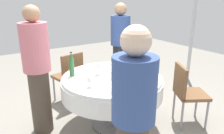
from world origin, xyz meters
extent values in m
plane|color=gray|center=(0.00, 0.00, 0.00)|extent=(10.00, 10.00, 0.00)
cylinder|color=white|center=(0.00, 0.00, 0.72)|extent=(1.31, 1.31, 0.04)
cylinder|color=white|center=(0.00, 0.00, 0.59)|extent=(1.34, 1.34, 0.22)
cylinder|color=slate|center=(0.00, 0.00, 0.24)|extent=(0.14, 0.14, 0.48)
cylinder|color=slate|center=(0.00, 0.00, 0.01)|extent=(0.56, 0.56, 0.03)
cylinder|color=#2D6B38|center=(0.32, 0.43, 0.86)|extent=(0.07, 0.07, 0.23)
cone|color=#2D6B38|center=(0.32, 0.43, 1.01)|extent=(0.06, 0.06, 0.08)
cylinder|color=black|center=(0.32, 0.43, 1.06)|extent=(0.03, 0.03, 0.01)
cylinder|color=#2D6B38|center=(-0.04, 0.00, 0.83)|extent=(0.06, 0.06, 0.19)
cone|color=#2D6B38|center=(-0.04, 0.00, 0.97)|extent=(0.06, 0.06, 0.08)
cylinder|color=red|center=(-0.04, 0.00, 1.02)|extent=(0.03, 0.03, 0.01)
cylinder|color=#2D6B38|center=(0.09, -0.54, 0.83)|extent=(0.07, 0.07, 0.18)
cone|color=#2D6B38|center=(0.09, -0.54, 0.95)|extent=(0.06, 0.06, 0.07)
cylinder|color=black|center=(0.09, -0.54, 0.99)|extent=(0.02, 0.02, 0.01)
cylinder|color=white|center=(-0.15, 0.41, 0.74)|extent=(0.06, 0.06, 0.00)
cylinder|color=white|center=(-0.15, 0.41, 0.77)|extent=(0.01, 0.01, 0.06)
cylinder|color=white|center=(-0.15, 0.41, 0.83)|extent=(0.06, 0.06, 0.06)
cylinder|color=maroon|center=(-0.15, 0.41, 0.82)|extent=(0.05, 0.05, 0.02)
cylinder|color=white|center=(0.30, -0.31, 0.74)|extent=(0.06, 0.06, 0.00)
cylinder|color=white|center=(0.30, -0.31, 0.78)|extent=(0.01, 0.01, 0.07)
cylinder|color=white|center=(0.30, -0.31, 0.85)|extent=(0.06, 0.06, 0.08)
cylinder|color=maroon|center=(0.30, -0.31, 0.83)|extent=(0.05, 0.05, 0.03)
cylinder|color=white|center=(0.20, -0.25, 0.74)|extent=(0.06, 0.06, 0.00)
cylinder|color=white|center=(0.20, -0.25, 0.78)|extent=(0.01, 0.01, 0.08)
cylinder|color=white|center=(0.20, -0.25, 0.86)|extent=(0.07, 0.07, 0.08)
cylinder|color=gold|center=(0.20, -0.25, 0.84)|extent=(0.06, 0.06, 0.03)
cylinder|color=white|center=(0.16, 0.12, 0.74)|extent=(0.06, 0.06, 0.00)
cylinder|color=white|center=(0.16, 0.12, 0.78)|extent=(0.01, 0.01, 0.08)
cylinder|color=white|center=(0.16, 0.12, 0.86)|extent=(0.07, 0.07, 0.07)
cylinder|color=white|center=(-0.34, 0.35, 0.75)|extent=(0.22, 0.22, 0.02)
cylinder|color=white|center=(-0.24, -0.04, 0.75)|extent=(0.22, 0.22, 0.02)
ellipsoid|color=tan|center=(-0.24, -0.04, 0.77)|extent=(0.10, 0.09, 0.02)
cube|color=silver|center=(-0.51, -0.07, 0.74)|extent=(0.07, 0.18, 0.00)
cube|color=silver|center=(-0.29, -0.32, 0.74)|extent=(0.16, 0.11, 0.00)
cube|color=silver|center=(-0.08, -0.41, 0.74)|extent=(0.07, 0.18, 0.00)
cube|color=white|center=(0.12, -0.09, 0.75)|extent=(0.16, 0.16, 0.02)
cylinder|color=#4C3F33|center=(0.42, 0.84, 0.43)|extent=(0.26, 0.26, 0.86)
cylinder|color=#D8727F|center=(0.42, 0.84, 1.16)|extent=(0.34, 0.34, 0.60)
sphere|color=tan|center=(0.42, 0.84, 1.56)|extent=(0.20, 0.20, 0.20)
cylinder|color=#334C8C|center=(-1.12, 0.53, 1.09)|extent=(0.34, 0.34, 0.51)
sphere|color=beige|center=(-1.12, 0.53, 1.46)|extent=(0.22, 0.22, 0.22)
cylinder|color=#26262B|center=(0.87, -0.75, 0.46)|extent=(0.26, 0.26, 0.91)
cylinder|color=#334C8C|center=(0.87, -0.75, 1.17)|extent=(0.34, 0.34, 0.51)
sphere|color=tan|center=(0.87, -0.75, 1.53)|extent=(0.21, 0.21, 0.21)
cube|color=brown|center=(-0.55, -0.95, 0.45)|extent=(0.55, 0.55, 0.04)
cube|color=brown|center=(-0.46, -0.80, 0.66)|extent=(0.37, 0.23, 0.42)
cylinder|color=gray|center=(-0.78, -1.02, 0.21)|extent=(0.03, 0.03, 0.43)
cylinder|color=gray|center=(-0.49, -1.19, 0.21)|extent=(0.03, 0.03, 0.43)
cylinder|color=gray|center=(-0.61, -0.72, 0.21)|extent=(0.03, 0.03, 0.43)
cylinder|color=gray|center=(-0.32, -0.89, 0.21)|extent=(0.03, 0.03, 0.43)
cube|color=brown|center=(1.06, 0.21, 0.45)|extent=(0.47, 0.47, 0.04)
cube|color=brown|center=(0.89, 0.18, 0.66)|extent=(0.12, 0.40, 0.42)
cylinder|color=gray|center=(1.26, 0.08, 0.21)|extent=(0.03, 0.03, 0.43)
cylinder|color=gray|center=(1.20, 0.41, 0.21)|extent=(0.03, 0.03, 0.43)
cylinder|color=gray|center=(0.93, 0.01, 0.21)|extent=(0.03, 0.03, 0.43)
cylinder|color=gray|center=(0.86, 0.34, 0.21)|extent=(0.03, 0.03, 0.43)
cylinder|color=#B2B5B7|center=(0.64, -2.40, 1.20)|extent=(0.07, 0.07, 2.40)
camera|label=1|loc=(-2.30, 1.50, 1.77)|focal=35.71mm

